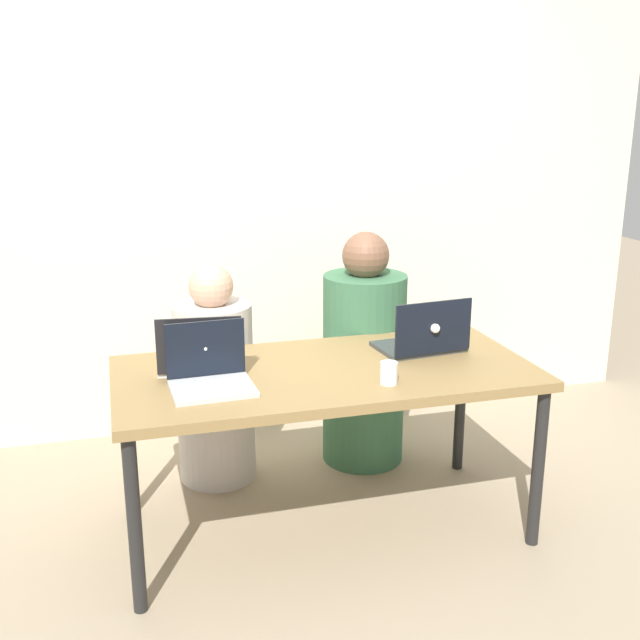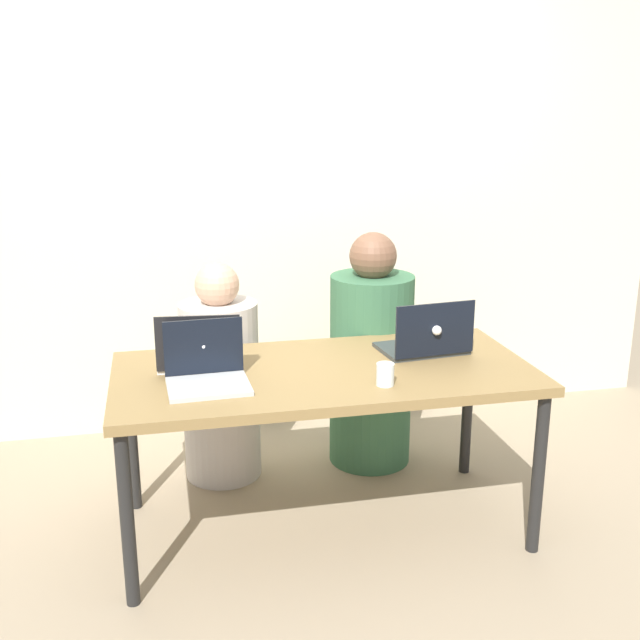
{
  "view_description": "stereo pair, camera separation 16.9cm",
  "coord_description": "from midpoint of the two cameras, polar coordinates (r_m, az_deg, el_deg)",
  "views": [
    {
      "loc": [
        -0.79,
        -2.71,
        1.72
      ],
      "look_at": [
        0.0,
        0.08,
        0.89
      ],
      "focal_mm": 42.0,
      "sensor_mm": 36.0,
      "label": 1
    },
    {
      "loc": [
        -0.62,
        -2.75,
        1.72
      ],
      "look_at": [
        0.0,
        0.08,
        0.89
      ],
      "focal_mm": 42.0,
      "sensor_mm": 36.0,
      "label": 2
    }
  ],
  "objects": [
    {
      "name": "ground_plane",
      "position": [
        3.3,
        1.83,
        -15.51
      ],
      "size": [
        12.0,
        12.0,
        0.0
      ],
      "primitive_type": "plane",
      "color": "gray"
    },
    {
      "name": "back_wall",
      "position": [
        4.07,
        -2.37,
        8.44
      ],
      "size": [
        4.5,
        0.1,
        2.38
      ],
      "primitive_type": "cube",
      "color": "beige",
      "rests_on": "ground"
    },
    {
      "name": "desk",
      "position": [
        3.01,
        1.93,
        -4.82
      ],
      "size": [
        1.66,
        0.79,
        0.71
      ],
      "color": "olive",
      "rests_on": "ground"
    },
    {
      "name": "person_on_left",
      "position": [
        3.56,
        -6.22,
        -4.86
      ],
      "size": [
        0.45,
        0.45,
        1.04
      ],
      "rotation": [
        0.0,
        0.0,
        2.87
      ],
      "color": "#BBB3AC",
      "rests_on": "ground"
    },
    {
      "name": "person_on_right",
      "position": [
        3.69,
        5.21,
        -3.26
      ],
      "size": [
        0.45,
        0.45,
        1.16
      ],
      "rotation": [
        0.0,
        0.0,
        3.26
      ],
      "color": "#366443",
      "rests_on": "ground"
    },
    {
      "name": "laptop_back_right",
      "position": [
        3.2,
        9.56,
        -1.67
      ],
      "size": [
        0.38,
        0.3,
        0.24
      ],
      "rotation": [
        0.0,
        0.0,
        3.25
      ],
      "color": "#333839",
      "rests_on": "desk"
    },
    {
      "name": "laptop_front_left",
      "position": [
        2.82,
        -6.94,
        -3.97
      ],
      "size": [
        0.31,
        0.28,
        0.23
      ],
      "rotation": [
        0.0,
        0.0,
        0.04
      ],
      "color": "#B6B9B9",
      "rests_on": "desk"
    },
    {
      "name": "laptop_back_left",
      "position": [
        3.01,
        -7.57,
        -2.69
      ],
      "size": [
        0.35,
        0.29,
        0.24
      ],
      "rotation": [
        0.0,
        0.0,
        3.03
      ],
      "color": "silver",
      "rests_on": "desk"
    },
    {
      "name": "water_glass_right",
      "position": [
        2.82,
        6.7,
        -4.26
      ],
      "size": [
        0.07,
        0.07,
        0.09
      ],
      "color": "silver",
      "rests_on": "desk"
    }
  ]
}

